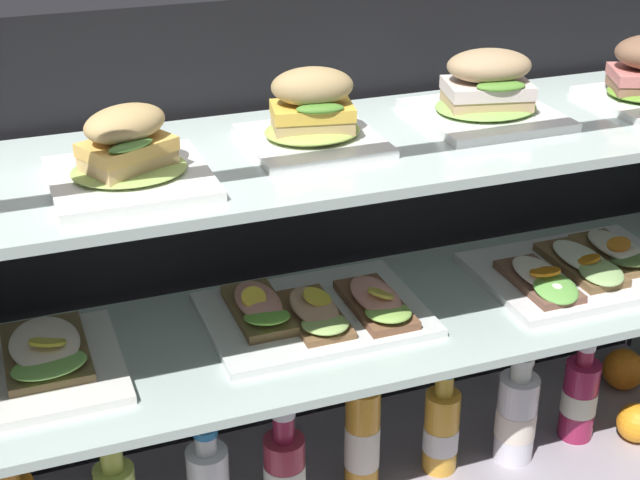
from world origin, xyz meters
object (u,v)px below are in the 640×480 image
Objects in this scene: plated_roll_sandwich_near_right_corner at (128,158)px; plated_roll_sandwich_left_of_center at (487,94)px; open_sandwich_tray_near_right_corner at (581,269)px; open_sandwich_tray_center at (317,311)px; juice_bottle_front_right_end at (516,416)px; plated_roll_sandwich_far_right at (312,118)px; orange_fruit_rolled_forward at (623,369)px; juice_bottle_back_left at (284,473)px; juice_bottle_tucked_behind at (362,437)px; orange_fruit_beside_bottles at (637,423)px; juice_bottle_front_left_end at (579,398)px; juice_bottle_front_fourth at (441,429)px.

plated_roll_sandwich_left_of_center is at bearing 6.75° from plated_roll_sandwich_near_right_corner.
open_sandwich_tray_center is at bearing 177.00° from open_sandwich_tray_near_right_corner.
juice_bottle_front_right_end is (0.62, -0.00, -0.56)m from plated_roll_sandwich_near_right_corner.
plated_roll_sandwich_far_right is 0.91m from orange_fruit_rolled_forward.
orange_fruit_rolled_forward is (0.66, 0.05, -0.30)m from open_sandwich_tray_center.
juice_bottle_tucked_behind is at bearing 8.51° from juice_bottle_back_left.
plated_roll_sandwich_near_right_corner is 1.05m from orange_fruit_beside_bottles.
plated_roll_sandwich_left_of_center is at bearing 1.38° from open_sandwich_tray_center.
plated_roll_sandwich_far_right is at bearing 177.96° from open_sandwich_tray_near_right_corner.
open_sandwich_tray_near_right_corner is at bearing -2.04° from plated_roll_sandwich_far_right.
plated_roll_sandwich_near_right_corner is at bearing 177.68° from orange_fruit_beside_bottles.
juice_bottle_front_right_end is at bearing -160.36° from orange_fruit_rolled_forward.
juice_bottle_front_right_end is at bearing -0.72° from juice_bottle_back_left.
plated_roll_sandwich_left_of_center is 0.99× the size of juice_bottle_back_left.
juice_bottle_front_left_end is (0.76, 0.01, -0.57)m from plated_roll_sandwich_near_right_corner.
juice_bottle_back_left reaches higher than juice_bottle_front_left_end.
juice_bottle_front_fourth is 2.89× the size of orange_fruit_beside_bottles.
juice_bottle_front_right_end is 2.58× the size of orange_fruit_rolled_forward.
plated_roll_sandwich_near_right_corner is 0.81m from open_sandwich_tray_near_right_corner.
orange_fruit_beside_bottles is (0.23, -0.03, -0.05)m from juice_bottle_front_right_end.
open_sandwich_tray_near_right_corner is (0.74, 0.03, -0.31)m from plated_roll_sandwich_near_right_corner.
plated_roll_sandwich_near_right_corner reaches higher than orange_fruit_beside_bottles.
open_sandwich_tray_near_right_corner reaches higher than juice_bottle_front_fourth.
juice_bottle_front_left_end is at bearing -4.37° from plated_roll_sandwich_far_right.
open_sandwich_tray_center reaches higher than juice_bottle_front_right_end.
orange_fruit_rolled_forward is (0.19, 0.08, -0.30)m from open_sandwich_tray_near_right_corner.
plated_roll_sandwich_left_of_center is 2.89× the size of orange_fruit_beside_bottles.
juice_bottle_back_left is 2.55× the size of orange_fruit_rolled_forward.
orange_fruit_beside_bottles is (0.37, -0.05, -0.05)m from juice_bottle_front_fourth.
juice_bottle_front_fourth is (0.14, -0.01, -0.02)m from juice_bottle_tucked_behind.
orange_fruit_beside_bottles is (0.30, -0.10, -0.62)m from plated_roll_sandwich_left_of_center.
open_sandwich_tray_center is 0.47m from open_sandwich_tray_near_right_corner.
plated_roll_sandwich_far_right is 0.62m from juice_bottle_front_fourth.
plated_roll_sandwich_left_of_center is 0.57m from juice_bottle_front_right_end.
open_sandwich_tray_center is 1.64× the size of juice_bottle_back_left.
plated_roll_sandwich_left_of_center is 0.70m from orange_fruit_beside_bottles.
plated_roll_sandwich_left_of_center is at bearing 35.39° from juice_bottle_front_fourth.
juice_bottle_back_left is at bearing 1.47° from plated_roll_sandwich_near_right_corner.
juice_bottle_back_left is at bearing -144.45° from open_sandwich_tray_center.
plated_roll_sandwich_near_right_corner is at bearing -169.16° from plated_roll_sandwich_far_right.
juice_bottle_front_left_end reaches higher than orange_fruit_beside_bottles.
juice_bottle_tucked_behind is 0.60m from orange_fruit_rolled_forward.
juice_bottle_front_fourth is (-0.06, -0.05, -0.57)m from plated_roll_sandwich_left_of_center.
juice_bottle_back_left is (-0.35, -0.06, -0.57)m from plated_roll_sandwich_left_of_center.
plated_roll_sandwich_far_right is at bearing -177.15° from plated_roll_sandwich_left_of_center.
open_sandwich_tray_center is at bearing 154.93° from juice_bottle_tucked_behind.
juice_bottle_front_left_end is at bearing 0.85° from juice_bottle_back_left.
plated_roll_sandwich_far_right is 0.75× the size of juice_bottle_tucked_behind.
orange_fruit_rolled_forward is at bearing 61.79° from orange_fruit_beside_bottles.
juice_bottle_front_left_end is (0.42, -0.01, -0.01)m from juice_bottle_tucked_behind.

